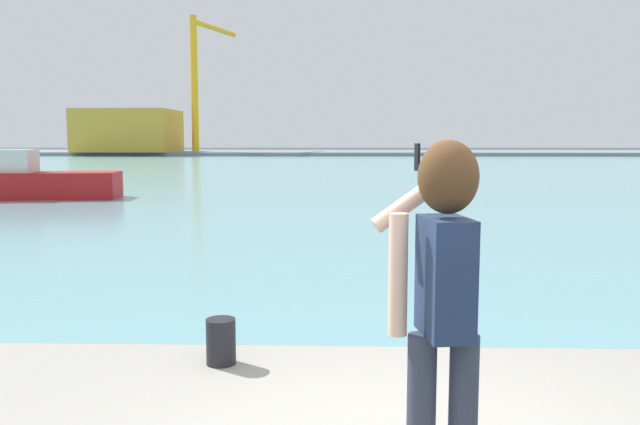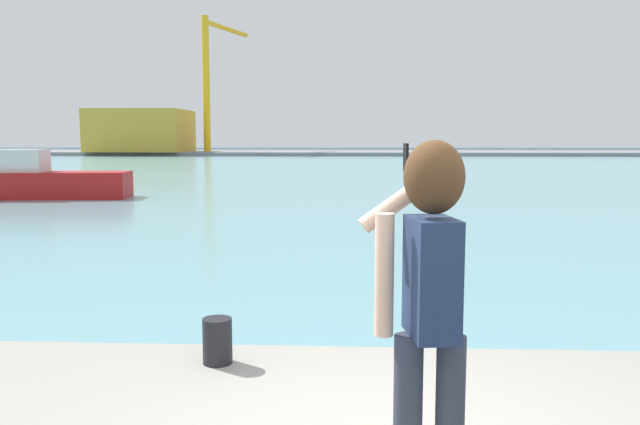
# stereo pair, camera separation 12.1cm
# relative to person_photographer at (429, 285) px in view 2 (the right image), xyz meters

# --- Properties ---
(ground_plane) EXTENTS (220.00, 220.00, 0.00)m
(ground_plane) POSITION_rel_person_photographer_xyz_m (-0.10, 50.29, -1.70)
(ground_plane) COLOR #334751
(harbor_water) EXTENTS (140.00, 100.00, 0.02)m
(harbor_water) POSITION_rel_person_photographer_xyz_m (-0.10, 52.29, -1.69)
(harbor_water) COLOR #6BA8B2
(harbor_water) RESTS_ON ground_plane
(far_shore_dock) EXTENTS (140.00, 20.00, 0.50)m
(far_shore_dock) POSITION_rel_person_photographer_xyz_m (-0.10, 92.29, -1.45)
(far_shore_dock) COLOR gray
(far_shore_dock) RESTS_ON ground_plane
(person_photographer) EXTENTS (0.53, 0.55, 1.74)m
(person_photographer) POSITION_rel_person_photographer_xyz_m (0.00, 0.00, 0.00)
(person_photographer) COLOR #2D3342
(person_photographer) RESTS_ON quay_promenade
(harbor_bollard) EXTENTS (0.23, 0.23, 0.36)m
(harbor_bollard) POSITION_rel_person_photographer_xyz_m (-1.40, 1.84, -0.89)
(harbor_bollard) COLOR black
(harbor_bollard) RESTS_ON quay_promenade
(boat_moored) EXTENTS (7.25, 2.64, 1.93)m
(boat_moored) POSITION_rel_person_photographer_xyz_m (-12.96, 21.75, -0.98)
(boat_moored) COLOR #B21919
(boat_moored) RESTS_ON harbor_water
(warehouse_left) EXTENTS (12.80, 11.30, 5.84)m
(warehouse_left) POSITION_rel_person_photographer_xyz_m (-30.09, 86.91, 1.72)
(warehouse_left) COLOR gold
(warehouse_left) RESTS_ON far_shore_dock
(port_crane) EXTENTS (4.51, 12.76, 18.73)m
(port_crane) POSITION_rel_person_photographer_xyz_m (-20.33, 88.83, 10.30)
(port_crane) COLOR yellow
(port_crane) RESTS_ON far_shore_dock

